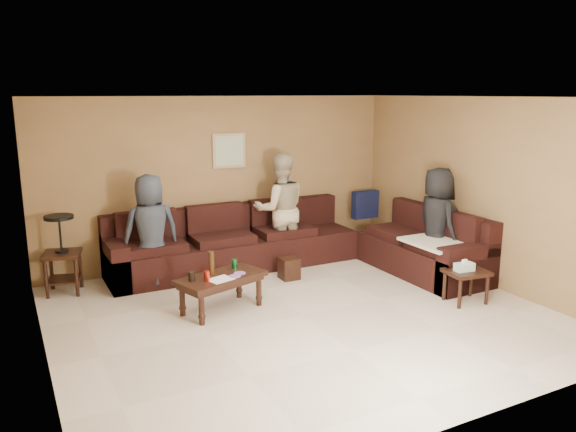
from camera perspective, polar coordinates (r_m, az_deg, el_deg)
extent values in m
plane|color=beige|center=(6.66, 1.48, -10.06)|extent=(5.50, 5.50, 0.00)
cube|color=white|center=(6.16, 1.61, 11.51)|extent=(5.50, 5.00, 0.10)
cube|color=olive|center=(8.53, -6.62, 3.60)|extent=(5.50, 0.10, 2.50)
cube|color=olive|center=(4.35, 17.77, -5.56)|extent=(5.50, 0.10, 2.50)
cube|color=olive|center=(5.54, -24.21, -2.24)|extent=(0.10, 5.00, 2.50)
cube|color=olive|center=(7.97, 19.13, 2.37)|extent=(0.10, 5.00, 2.50)
cube|color=black|center=(8.34, -5.34, -3.79)|extent=(3.70, 0.90, 0.45)
cube|color=black|center=(8.53, -6.24, -0.33)|extent=(3.70, 0.24, 0.45)
cube|color=black|center=(7.86, -17.14, -4.64)|extent=(0.24, 0.90, 0.63)
cube|color=black|center=(8.32, 13.49, -4.15)|extent=(0.90, 2.00, 0.45)
cube|color=black|center=(8.42, 15.35, -0.88)|extent=(0.24, 2.00, 0.45)
cube|color=black|center=(7.68, 17.81, -5.09)|extent=(0.90, 0.24, 0.63)
cube|color=#111638|center=(9.30, 7.83, 1.17)|extent=(0.45, 0.14, 0.45)
cube|color=silver|center=(7.90, 15.74, -2.47)|extent=(1.00, 0.85, 0.04)
cube|color=black|center=(6.72, -6.82, -6.25)|extent=(1.15, 0.80, 0.06)
cube|color=black|center=(6.74, -6.81, -6.70)|extent=(1.05, 0.71, 0.05)
cylinder|color=black|center=(6.41, -8.77, -9.31)|extent=(0.07, 0.07, 0.38)
cylinder|color=black|center=(6.91, -2.98, -7.56)|extent=(0.07, 0.07, 0.38)
cylinder|color=black|center=(6.71, -10.69, -8.39)|extent=(0.07, 0.07, 0.38)
cylinder|color=black|center=(7.18, -5.00, -6.80)|extent=(0.07, 0.07, 0.38)
cylinder|color=red|center=(6.52, -8.24, -6.05)|extent=(0.07, 0.07, 0.12)
cylinder|color=#167F38|center=(6.93, -5.46, -4.86)|extent=(0.07, 0.07, 0.12)
cylinder|color=#311D0B|center=(6.73, -7.77, -4.74)|extent=(0.07, 0.07, 0.28)
cylinder|color=black|center=(6.55, -9.75, -6.06)|extent=(0.08, 0.08, 0.11)
cube|color=white|center=(6.57, -6.87, -6.41)|extent=(0.33, 0.29, 0.00)
cylinder|color=#EE5486|center=(6.66, -5.43, -6.10)|extent=(0.14, 0.14, 0.01)
cylinder|color=#EE5486|center=(6.76, -4.93, -5.80)|extent=(0.14, 0.14, 0.01)
cube|color=black|center=(7.77, -21.98, -3.59)|extent=(0.55, 0.55, 0.05)
cube|color=black|center=(7.87, -21.78, -6.00)|extent=(0.49, 0.49, 0.03)
cylinder|color=black|center=(7.71, -23.36, -5.88)|extent=(0.05, 0.05, 0.52)
cylinder|color=black|center=(7.65, -20.69, -5.80)|extent=(0.05, 0.05, 0.52)
cylinder|color=black|center=(8.05, -22.90, -5.08)|extent=(0.05, 0.05, 0.52)
cylinder|color=black|center=(7.99, -20.34, -5.00)|extent=(0.05, 0.05, 0.52)
cylinder|color=black|center=(7.76, -22.00, -3.32)|extent=(0.16, 0.16, 0.03)
cylinder|color=black|center=(7.71, -22.14, -1.69)|extent=(0.03, 0.03, 0.43)
cylinder|color=black|center=(7.66, -22.27, -0.11)|extent=(0.36, 0.36, 0.05)
cube|color=black|center=(7.27, 17.69, -5.45)|extent=(0.55, 0.47, 0.05)
cylinder|color=black|center=(7.10, 17.06, -7.50)|extent=(0.05, 0.05, 0.39)
cylinder|color=black|center=(7.34, 19.56, -7.02)|extent=(0.05, 0.05, 0.39)
cylinder|color=black|center=(7.33, 15.61, -6.77)|extent=(0.05, 0.05, 0.39)
cylinder|color=black|center=(7.56, 18.08, -6.34)|extent=(0.05, 0.05, 0.39)
cube|color=white|center=(7.22, 17.47, -4.96)|extent=(0.25, 0.15, 0.10)
cube|color=white|center=(7.20, 17.51, -4.43)|extent=(0.06, 0.04, 0.05)
cube|color=black|center=(7.86, 0.11, -5.35)|extent=(0.26, 0.26, 0.30)
cube|color=tan|center=(8.49, -6.02, 6.63)|extent=(0.52, 0.03, 0.52)
cube|color=silver|center=(8.48, -5.98, 6.62)|extent=(0.44, 0.01, 0.44)
imported|color=#2F3542|center=(7.63, -13.74, -1.49)|extent=(0.75, 0.50, 1.52)
imported|color=#C1B28F|center=(8.40, -0.80, 0.68)|extent=(0.93, 0.80, 1.68)
imported|color=black|center=(8.08, 14.87, -0.67)|extent=(0.58, 0.81, 1.55)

